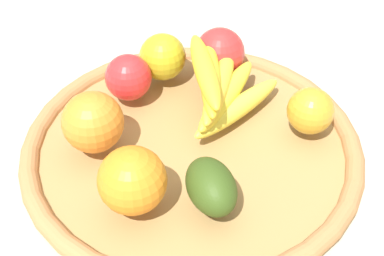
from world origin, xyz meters
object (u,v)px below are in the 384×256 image
(apple_3, at_px, (163,57))
(banana_bunch, at_px, (220,87))
(apple_0, at_px, (128,77))
(apple_2, at_px, (310,111))
(orange_0, at_px, (132,180))
(apple_1, at_px, (220,53))
(avocado, at_px, (211,186))
(orange_1, at_px, (93,122))

(apple_3, bearing_deg, banana_bunch, -171.38)
(banana_bunch, distance_m, apple_3, 0.12)
(apple_0, bearing_deg, apple_2, -143.21)
(orange_0, distance_m, apple_1, 0.29)
(orange_0, height_order, apple_2, orange_0)
(apple_0, bearing_deg, orange_0, 149.22)
(banana_bunch, distance_m, avocado, 0.18)
(banana_bunch, bearing_deg, orange_1, 77.11)
(apple_0, distance_m, avocado, 0.24)
(orange_1, bearing_deg, apple_0, -55.97)
(orange_1, height_order, orange_0, same)
(apple_3, relative_size, apple_0, 1.05)
(apple_1, distance_m, avocado, 0.27)
(orange_1, bearing_deg, avocado, -160.87)
(orange_1, xyz_separation_m, avocado, (-0.17, -0.06, -0.01))
(banana_bunch, xyz_separation_m, apple_3, (0.12, 0.02, -0.01))
(apple_1, bearing_deg, avocado, 138.68)
(orange_0, height_order, apple_0, orange_0)
(orange_1, distance_m, apple_1, 0.24)
(orange_0, bearing_deg, orange_1, -7.10)
(orange_1, bearing_deg, apple_2, -120.51)
(banana_bunch, xyz_separation_m, apple_0, (0.11, 0.09, -0.01))
(banana_bunch, xyz_separation_m, apple_1, (0.07, -0.06, -0.00))
(avocado, bearing_deg, apple_1, -41.32)
(apple_2, bearing_deg, orange_0, 83.66)
(apple_0, bearing_deg, banana_bunch, -140.52)
(apple_1, bearing_deg, orange_0, 120.28)
(banana_bunch, bearing_deg, apple_2, -146.02)
(orange_1, height_order, avocado, orange_1)
(orange_0, bearing_deg, apple_1, -59.72)
(apple_2, relative_size, avocado, 0.76)
(banana_bunch, height_order, apple_3, banana_bunch)
(banana_bunch, bearing_deg, orange_0, 111.79)
(apple_1, height_order, apple_2, apple_1)
(banana_bunch, relative_size, apple_0, 2.62)
(apple_3, bearing_deg, apple_0, 99.19)
(apple_0, bearing_deg, avocado, 171.86)
(orange_0, distance_m, apple_2, 0.27)
(apple_2, bearing_deg, apple_3, 21.96)
(apple_3, xyz_separation_m, apple_1, (-0.05, -0.07, 0.00))
(orange_1, distance_m, apple_2, 0.30)
(orange_1, bearing_deg, banana_bunch, -102.89)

